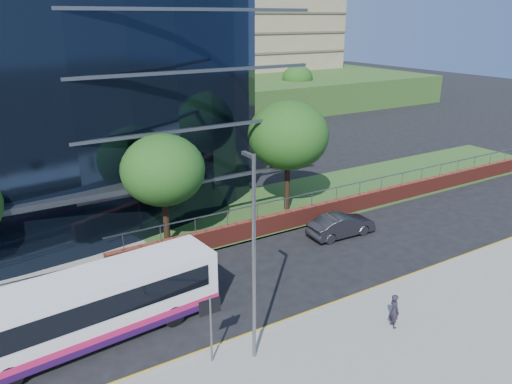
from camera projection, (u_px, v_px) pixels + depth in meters
ground at (80, 382)px, 17.96m from camera, size 200.00×200.00×0.00m
grass_verge at (364, 186)px, 38.61m from camera, size 36.00×8.00×0.12m
retaining_wall at (359, 203)px, 33.48m from camera, size 34.00×0.40×2.11m
apartment_block at (198, 26)px, 76.04m from camera, size 60.00×42.00×30.00m
street_sign at (210, 315)px, 18.19m from camera, size 0.85×0.09×2.80m
tree_far_c at (163, 170)px, 27.14m from camera, size 4.62×4.62×6.51m
tree_far_d at (288, 135)px, 32.16m from camera, size 5.28×5.28×7.44m
tree_dist_e at (200, 85)px, 60.45m from camera, size 4.62×4.62×6.51m
tree_dist_f at (298, 78)px, 70.04m from camera, size 4.29×4.29×6.05m
streetlight_east at (254, 255)px, 17.69m from camera, size 0.15×0.77×8.00m
city_bus at (94, 306)px, 19.92m from camera, size 10.67×3.32×2.84m
parked_car at (341, 225)px, 29.71m from camera, size 4.25×1.63×1.38m
pedestrian at (394, 311)px, 20.70m from camera, size 0.48×0.62×1.50m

